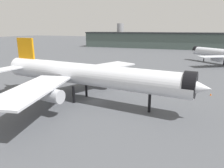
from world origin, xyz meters
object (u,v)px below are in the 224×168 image
object	(u,v)px
baggage_tug_wing	(100,71)
traffic_cone_wingtip	(122,75)
airliner_near_gate	(87,75)
traffic_cone_near_nose	(211,94)

from	to	relation	value
baggage_tug_wing	traffic_cone_wingtip	xyz separation A→B (m)	(10.66, 0.41, -0.65)
baggage_tug_wing	traffic_cone_wingtip	size ratio (longest dim) A/B	5.48
airliner_near_gate	traffic_cone_near_nose	distance (m)	40.00
airliner_near_gate	traffic_cone_wingtip	size ratio (longest dim) A/B	101.75
airliner_near_gate	traffic_cone_wingtip	xyz separation A→B (m)	(-3.30, 36.24, -7.51)
baggage_tug_wing	traffic_cone_near_nose	size ratio (longest dim) A/B	5.38
airliner_near_gate	baggage_tug_wing	distance (m)	39.06
traffic_cone_wingtip	traffic_cone_near_nose	bearing A→B (deg)	-23.21
airliner_near_gate	baggage_tug_wing	bearing A→B (deg)	114.53
baggage_tug_wing	traffic_cone_wingtip	bearing A→B (deg)	55.41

